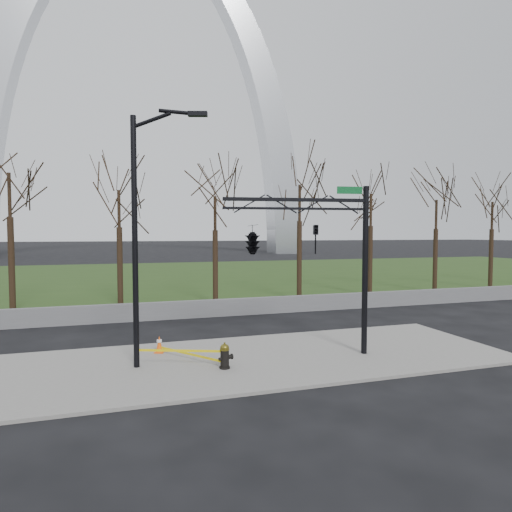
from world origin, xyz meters
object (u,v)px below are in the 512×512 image
object	(u,v)px
fire_hydrant	(225,356)
traffic_signal_mast	(275,240)
traffic_cone	(159,344)
street_light	(142,223)

from	to	relation	value
fire_hydrant	traffic_signal_mast	xyz separation A→B (m)	(1.90, 0.68, 3.67)
traffic_cone	fire_hydrant	bearing A→B (deg)	-52.86
traffic_signal_mast	street_light	bearing A→B (deg)	-174.12
traffic_cone	traffic_signal_mast	bearing A→B (deg)	-25.06
traffic_cone	street_light	world-z (taller)	street_light
fire_hydrant	traffic_cone	size ratio (longest dim) A/B	1.38
street_light	traffic_signal_mast	distance (m)	4.38
fire_hydrant	traffic_cone	distance (m)	3.05
fire_hydrant	street_light	bearing A→B (deg)	149.13
traffic_cone	traffic_signal_mast	xyz separation A→B (m)	(3.74, -1.75, 3.75)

